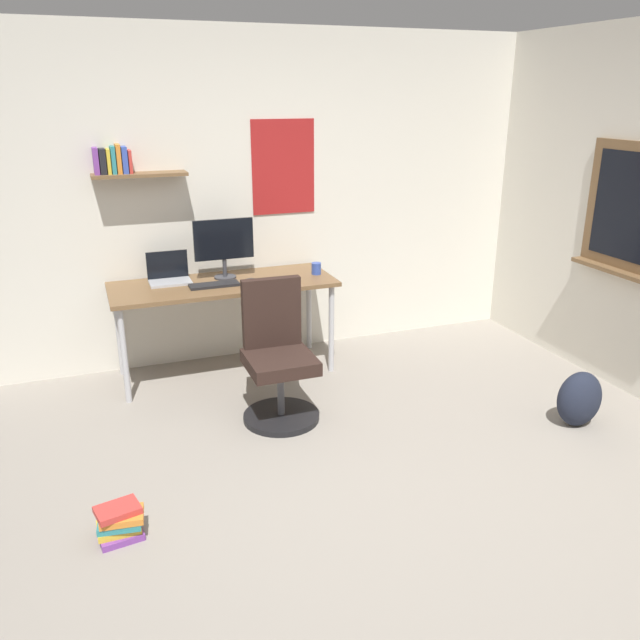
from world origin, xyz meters
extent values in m
plane|color=gray|center=(0.00, 0.00, 0.00)|extent=(5.20, 5.20, 0.00)
cube|color=silver|center=(0.00, 2.45, 1.30)|extent=(5.00, 0.10, 2.60)
cube|color=brown|center=(-0.84, 2.30, 1.55)|extent=(0.68, 0.20, 0.02)
cube|color=#A51E1E|center=(0.29, 2.39, 1.55)|extent=(0.52, 0.01, 0.74)
cube|color=#7A3D99|center=(-1.13, 2.33, 1.66)|extent=(0.04, 0.14, 0.19)
cube|color=black|center=(-1.09, 2.33, 1.65)|extent=(0.04, 0.14, 0.18)
cube|color=gold|center=(-1.05, 2.33, 1.65)|extent=(0.02, 0.14, 0.17)
cube|color=teal|center=(-1.01, 2.33, 1.66)|extent=(0.03, 0.14, 0.19)
cube|color=orange|center=(-0.98, 2.33, 1.66)|extent=(0.03, 0.14, 0.21)
cube|color=#3851B2|center=(-0.93, 2.33, 1.66)|extent=(0.04, 0.14, 0.19)
cube|color=#C63833|center=(-0.90, 2.33, 1.64)|extent=(0.02, 0.14, 0.16)
cube|color=brown|center=(2.34, 0.72, 0.89)|extent=(0.12, 1.10, 0.03)
cube|color=brown|center=(-0.32, 2.05, 0.73)|extent=(1.69, 0.65, 0.03)
cylinder|color=#B7B7BC|center=(-1.11, 1.78, 0.36)|extent=(0.04, 0.04, 0.72)
cylinder|color=#B7B7BC|center=(0.47, 1.78, 0.36)|extent=(0.04, 0.04, 0.72)
cylinder|color=#B7B7BC|center=(-1.11, 2.31, 0.36)|extent=(0.04, 0.04, 0.72)
cylinder|color=#B7B7BC|center=(0.47, 2.31, 0.36)|extent=(0.04, 0.04, 0.72)
cylinder|color=black|center=(-0.15, 1.14, 0.02)|extent=(0.52, 0.52, 0.04)
cylinder|color=#4C4C51|center=(-0.15, 1.14, 0.21)|extent=(0.05, 0.05, 0.34)
cube|color=black|center=(-0.15, 1.14, 0.42)|extent=(0.44, 0.44, 0.09)
cube|color=black|center=(-0.14, 1.34, 0.71)|extent=(0.40, 0.08, 0.48)
cube|color=#ADAFB5|center=(-0.70, 2.16, 0.76)|extent=(0.31, 0.21, 0.02)
cube|color=black|center=(-0.70, 2.26, 0.87)|extent=(0.31, 0.01, 0.21)
cylinder|color=#38383D|center=(-0.28, 2.16, 0.76)|extent=(0.17, 0.17, 0.01)
cylinder|color=#38383D|center=(-0.28, 2.16, 0.83)|extent=(0.03, 0.03, 0.14)
cube|color=black|center=(-0.28, 2.15, 1.06)|extent=(0.46, 0.02, 0.31)
cube|color=black|center=(-0.40, 1.97, 0.76)|extent=(0.37, 0.13, 0.02)
ellipsoid|color=#262628|center=(-0.12, 1.97, 0.77)|extent=(0.10, 0.06, 0.03)
cylinder|color=#334CA5|center=(0.43, 2.02, 0.79)|extent=(0.08, 0.08, 0.09)
ellipsoid|color=#1E2333|center=(1.69, 0.37, 0.19)|extent=(0.32, 0.22, 0.38)
cube|color=#7A3D99|center=(-1.28, 0.23, 0.02)|extent=(0.23, 0.18, 0.04)
cube|color=gold|center=(-1.29, 0.25, 0.05)|extent=(0.21, 0.15, 0.04)
cube|color=teal|center=(-1.28, 0.24, 0.09)|extent=(0.23, 0.18, 0.03)
cube|color=orange|center=(-1.27, 0.23, 0.12)|extent=(0.23, 0.17, 0.03)
cube|color=#C63833|center=(-1.28, 0.24, 0.16)|extent=(0.24, 0.19, 0.03)
camera|label=1|loc=(-1.29, -2.65, 2.13)|focal=36.33mm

